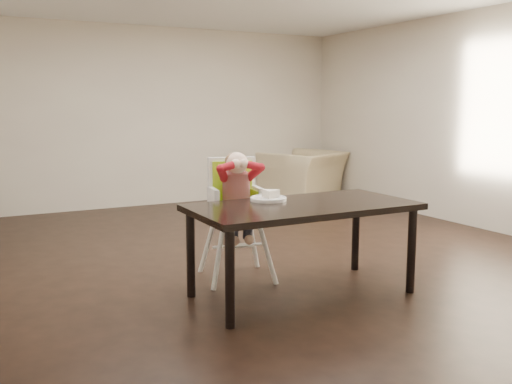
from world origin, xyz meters
TOP-DOWN VIEW (x-y plane):
  - ground at (0.00, 0.00)m, footprint 7.00×7.00m
  - room_walls at (0.00, 0.00)m, footprint 6.02×7.02m
  - dining_table at (-0.33, -1.18)m, footprint 1.80×0.90m
  - high_chair at (-0.60, -0.50)m, footprint 0.55×0.55m
  - plate at (-0.49, -0.91)m, footprint 0.33×0.33m
  - armchair at (2.20, 2.80)m, footprint 1.42×1.22m

SIDE VIEW (x-z plane):
  - ground at x=0.00m, z-range 0.00..0.00m
  - armchair at x=2.20m, z-range 0.00..1.05m
  - dining_table at x=-0.33m, z-range 0.30..1.05m
  - plate at x=-0.49m, z-range 0.74..0.82m
  - high_chair at x=-0.60m, z-range 0.23..1.36m
  - room_walls at x=0.00m, z-range 0.50..3.21m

